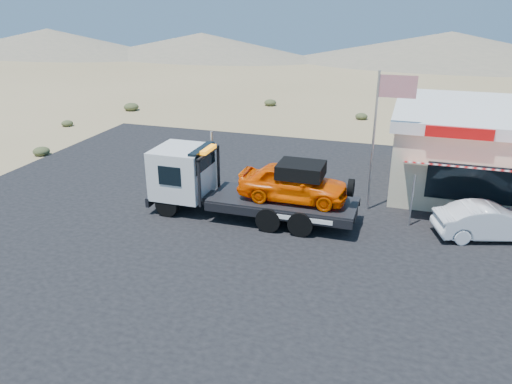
% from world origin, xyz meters
% --- Properties ---
extents(ground, '(120.00, 120.00, 0.00)m').
position_xyz_m(ground, '(0.00, 0.00, 0.00)').
color(ground, olive).
rests_on(ground, ground).
extents(asphalt_lot, '(32.00, 24.00, 0.02)m').
position_xyz_m(asphalt_lot, '(2.00, 3.00, 0.01)').
color(asphalt_lot, black).
rests_on(asphalt_lot, ground).
extents(tow_truck, '(8.62, 2.56, 2.88)m').
position_xyz_m(tow_truck, '(-0.13, 2.17, 1.55)').
color(tow_truck, black).
rests_on(tow_truck, asphalt_lot).
extents(white_sedan, '(4.35, 2.59, 1.35)m').
position_xyz_m(white_sedan, '(9.43, 3.11, 0.70)').
color(white_sedan, silver).
rests_on(white_sedan, asphalt_lot).
extents(jerky_store, '(10.40, 9.97, 3.90)m').
position_xyz_m(jerky_store, '(10.50, 8.97, 1.99)').
color(jerky_store, beige).
rests_on(jerky_store, asphalt_lot).
extents(flagpole, '(1.55, 0.10, 6.00)m').
position_xyz_m(flagpole, '(4.93, 4.50, 3.76)').
color(flagpole, '#99999E').
rests_on(flagpole, asphalt_lot).
extents(desert_scrub, '(25.57, 32.56, 0.68)m').
position_xyz_m(desert_scrub, '(-14.08, 9.38, 0.29)').
color(desert_scrub, '#353D21').
rests_on(desert_scrub, ground).
extents(distant_hills, '(126.00, 48.00, 4.20)m').
position_xyz_m(distant_hills, '(-9.77, 55.14, 1.89)').
color(distant_hills, '#726B59').
rests_on(distant_hills, ground).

